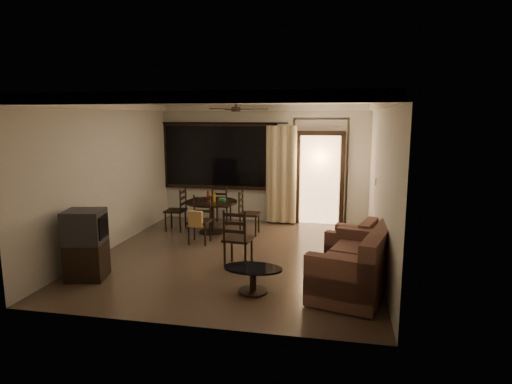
% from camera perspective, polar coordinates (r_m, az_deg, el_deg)
% --- Properties ---
extents(ground, '(5.50, 5.50, 0.00)m').
position_cam_1_polar(ground, '(7.97, -2.54, -8.44)').
color(ground, '#7F6651').
rests_on(ground, ground).
extents(room_shell, '(5.50, 6.70, 5.50)m').
position_cam_1_polar(room_shell, '(9.22, 3.59, 5.68)').
color(room_shell, beige).
rests_on(room_shell, ground).
extents(dining_table, '(1.12, 1.12, 0.92)m').
position_cam_1_polar(dining_table, '(9.44, -5.91, -2.08)').
color(dining_table, black).
rests_on(dining_table, ground).
extents(dining_chair_west, '(0.42, 0.42, 0.95)m').
position_cam_1_polar(dining_chair_west, '(9.78, -10.60, -3.42)').
color(dining_chair_west, black).
rests_on(dining_chair_west, ground).
extents(dining_chair_east, '(0.42, 0.42, 0.95)m').
position_cam_1_polar(dining_chair_east, '(9.30, -0.95, -3.94)').
color(dining_chair_east, black).
rests_on(dining_chair_east, ground).
extents(dining_chair_south, '(0.42, 0.48, 0.95)m').
position_cam_1_polar(dining_chair_south, '(8.71, -7.56, -4.83)').
color(dining_chair_south, black).
rests_on(dining_chair_south, ground).
extents(dining_chair_north, '(0.42, 0.42, 0.95)m').
position_cam_1_polar(dining_chair_north, '(10.24, -4.60, -2.68)').
color(dining_chair_north, black).
rests_on(dining_chair_north, ground).
extents(tv_cabinet, '(0.67, 0.63, 1.10)m').
position_cam_1_polar(tv_cabinet, '(7.23, -21.73, -6.52)').
color(tv_cabinet, black).
rests_on(tv_cabinet, ground).
extents(sofa, '(1.35, 1.92, 0.93)m').
position_cam_1_polar(sofa, '(6.47, 13.46, -9.64)').
color(sofa, '#452320').
rests_on(sofa, ground).
extents(armchair, '(0.93, 0.93, 0.75)m').
position_cam_1_polar(armchair, '(7.70, 12.94, -6.93)').
color(armchair, '#452320').
rests_on(armchair, ground).
extents(coffee_table, '(0.86, 0.52, 0.38)m').
position_cam_1_polar(coffee_table, '(6.30, -0.40, -11.10)').
color(coffee_table, black).
rests_on(coffee_table, ground).
extents(side_chair, '(0.49, 0.49, 1.01)m').
position_cam_1_polar(side_chair, '(7.32, -2.40, -7.64)').
color(side_chair, black).
rests_on(side_chair, ground).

